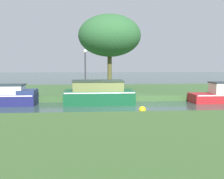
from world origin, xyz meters
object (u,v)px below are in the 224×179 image
mooring_post_near (11,90)px  lamp_post (85,66)px  channel_buoy (142,110)px  forest_cruiser (99,94)px  willow_tree_left (110,36)px

mooring_post_near → lamp_post: bearing=9.4°
mooring_post_near → channel_buoy: (7.83, -4.81, -0.60)m
forest_cruiser → mooring_post_near: bearing=168.5°
forest_cruiser → mooring_post_near: size_ratio=5.47×
forest_cruiser → channel_buoy: size_ratio=11.34×
mooring_post_near → channel_buoy: mooring_post_near is taller
mooring_post_near → willow_tree_left: bearing=34.6°
mooring_post_near → channel_buoy: 9.21m
forest_cruiser → lamp_post: bearing=113.7°
mooring_post_near → forest_cruiser: bearing=-11.5°
willow_tree_left → lamp_post: (-1.98, -3.92, -2.48)m
willow_tree_left → mooring_post_near: 9.25m
forest_cruiser → channel_buoy: (2.10, -3.64, -0.46)m
forest_cruiser → mooring_post_near: 5.85m
willow_tree_left → mooring_post_near: bearing=-145.4°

